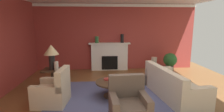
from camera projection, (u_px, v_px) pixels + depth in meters
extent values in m
plane|color=brown|center=(121.00, 98.00, 4.88)|extent=(8.75, 8.75, 0.00)
cube|color=#9E3833|center=(113.00, 37.00, 7.80)|extent=(7.33, 0.12, 2.90)
cube|color=white|center=(113.00, 5.00, 7.47)|extent=(7.33, 0.08, 0.12)
cube|color=#4C517A|center=(113.00, 96.00, 5.02)|extent=(3.54, 2.61, 0.01)
cube|color=white|center=(109.00, 57.00, 7.76)|extent=(1.60, 0.25, 1.17)
cube|color=black|center=(110.00, 62.00, 7.78)|extent=(0.70, 0.26, 0.60)
cube|color=white|center=(109.00, 43.00, 7.61)|extent=(1.80, 0.35, 0.06)
cube|color=beige|center=(174.00, 89.00, 4.98)|extent=(1.17, 2.20, 0.45)
cube|color=beige|center=(163.00, 75.00, 4.83)|extent=(0.48, 2.11, 0.40)
cube|color=beige|center=(196.00, 100.00, 4.05)|extent=(0.92, 0.32, 0.62)
cube|color=beige|center=(159.00, 76.00, 5.87)|extent=(0.92, 0.32, 0.62)
cube|color=#C1B293|center=(52.00, 96.00, 4.53)|extent=(0.87, 0.87, 0.44)
cube|color=#C1B293|center=(63.00, 78.00, 4.43)|extent=(0.23, 0.81, 0.51)
cube|color=#C1B293|center=(56.00, 88.00, 4.84)|extent=(0.81, 0.21, 0.60)
cube|color=#C1B293|center=(46.00, 98.00, 4.19)|extent=(0.81, 0.21, 0.60)
cube|color=brown|center=(129.00, 112.00, 3.71)|extent=(0.84, 0.84, 0.44)
cube|color=brown|center=(126.00, 85.00, 3.93)|extent=(0.81, 0.20, 0.51)
cube|color=brown|center=(114.00, 109.00, 3.65)|extent=(0.18, 0.81, 0.60)
cube|color=brown|center=(144.00, 107.00, 3.73)|extent=(0.18, 0.81, 0.60)
cylinder|color=#3D2D1E|center=(113.00, 82.00, 4.94)|extent=(1.00, 1.00, 0.04)
cylinder|color=#3D2D1E|center=(113.00, 90.00, 4.99)|extent=(0.12, 0.12, 0.41)
cylinder|color=#3D2D1E|center=(113.00, 96.00, 5.02)|extent=(0.56, 0.56, 0.03)
cube|color=#3D2D1E|center=(53.00, 70.00, 5.30)|extent=(0.56, 0.56, 0.04)
cube|color=#3D2D1E|center=(53.00, 81.00, 5.37)|extent=(0.10, 0.10, 0.66)
cube|color=#3D2D1E|center=(54.00, 90.00, 5.42)|extent=(0.45, 0.45, 0.04)
cylinder|color=black|center=(52.00, 62.00, 5.25)|extent=(0.18, 0.18, 0.45)
cone|color=#C6B284|center=(51.00, 50.00, 5.18)|extent=(0.44, 0.44, 0.30)
cylinder|color=beige|center=(56.00, 66.00, 5.16)|extent=(0.13, 0.13, 0.26)
cylinder|color=black|center=(122.00, 38.00, 7.58)|extent=(0.14, 0.14, 0.37)
cylinder|color=beige|center=(154.00, 64.00, 7.64)|extent=(0.24, 0.24, 0.61)
cylinder|color=#33703D|center=(97.00, 40.00, 7.52)|extent=(0.16, 0.16, 0.28)
cube|color=maroon|center=(109.00, 79.00, 5.06)|extent=(0.28, 0.20, 0.05)
cylinder|color=#333333|center=(170.00, 69.00, 7.43)|extent=(0.32, 0.32, 0.30)
sphere|color=#28602D|center=(170.00, 60.00, 7.35)|extent=(0.56, 0.56, 0.56)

